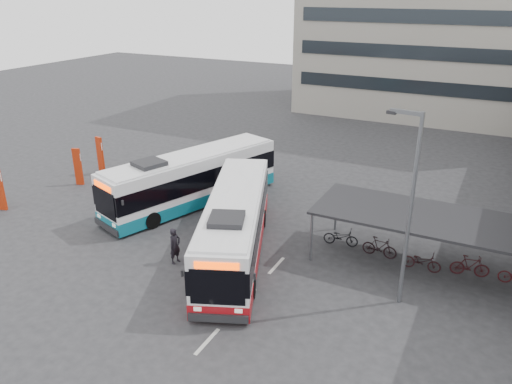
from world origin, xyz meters
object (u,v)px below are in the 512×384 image
at_px(bus_main, 235,226).
at_px(pedestrian, 175,246).
at_px(bus_teal, 192,179).
at_px(lamp_post, 409,200).

bearing_deg(bus_main, pedestrian, -159.73).
bearing_deg(bus_teal, lamp_post, -0.45).
xyz_separation_m(bus_main, bus_teal, (-5.21, 4.16, 0.01)).
xyz_separation_m(bus_main, lamp_post, (7.77, -0.40, 2.98)).
bearing_deg(lamp_post, bus_teal, 168.90).
xyz_separation_m(bus_teal, pedestrian, (3.09, -6.11, -0.67)).
relative_size(bus_teal, pedestrian, 6.56).
xyz_separation_m(pedestrian, lamp_post, (9.89, 1.55, 3.63)).
height_order(bus_teal, lamp_post, lamp_post).
distance_m(bus_main, lamp_post, 8.33).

